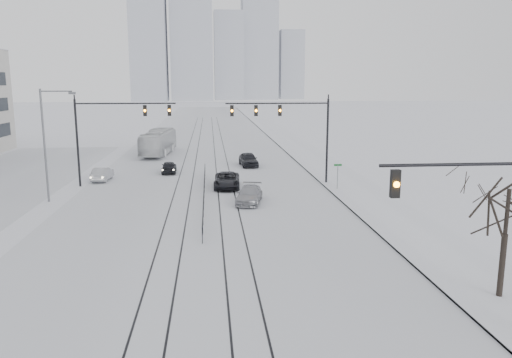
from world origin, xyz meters
name	(u,v)px	position (x,y,z in m)	size (l,w,h in m)	color
road	(206,150)	(0.00, 60.00, 0.01)	(22.00, 260.00, 0.02)	silver
sidewalk_east	(300,149)	(13.50, 60.00, 0.08)	(5.00, 260.00, 0.16)	silver
curb	(283,149)	(11.05, 60.00, 0.06)	(0.10, 260.00, 0.12)	gray
tram_rails	(205,176)	(0.00, 40.00, 0.02)	(5.30, 180.00, 0.01)	black
skyline	(216,44)	(5.02, 273.63, 30.65)	(96.00, 48.00, 72.00)	#A0A4AF
traffic_mast_near	(494,219)	(10.79, 6.00, 4.56)	(6.10, 0.37, 7.00)	black
traffic_mast_ne	(292,123)	(8.15, 34.99, 5.76)	(9.60, 0.37, 8.00)	black
traffic_mast_nw	(110,126)	(-8.52, 36.00, 5.57)	(9.10, 0.37, 8.00)	black
street_light_west	(48,137)	(-12.20, 30.00, 5.21)	(2.73, 0.25, 9.00)	#595B60
bare_tree	(508,201)	(13.20, 9.00, 4.49)	(4.40, 4.40, 6.10)	black
median_fence	(204,192)	(0.00, 30.00, 0.53)	(0.06, 24.00, 1.00)	black
street_sign	(338,173)	(11.80, 32.00, 1.61)	(0.70, 0.06, 2.40)	#595B60
sedan_sb_inner	(169,167)	(-3.81, 42.24, 0.64)	(1.51, 3.75, 1.28)	black
sedan_sb_outer	(102,174)	(-10.00, 38.61, 0.65)	(1.38, 3.95, 1.30)	#9D9FA4
sedan_nb_front	(227,180)	(2.05, 34.09, 0.69)	(2.29, 4.97, 1.38)	black
sedan_nb_right	(249,195)	(3.61, 28.03, 0.66)	(1.84, 4.52, 1.31)	#97999E
sedan_nb_far	(248,160)	(4.95, 45.91, 0.78)	(1.83, 4.55, 1.55)	black
box_truck	(158,142)	(-6.27, 56.46, 1.63)	(2.74, 11.73, 3.27)	silver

